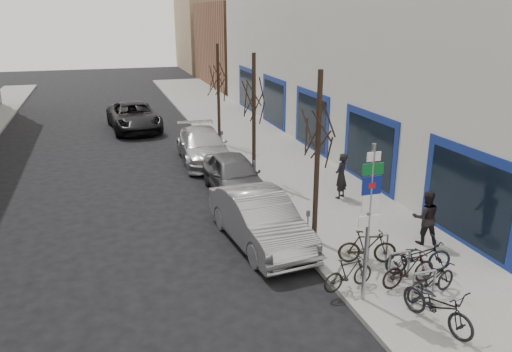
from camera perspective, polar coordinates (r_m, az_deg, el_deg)
ground at (r=12.46m, az=1.91°, el=-16.18°), size 120.00×120.00×0.00m
sidewalk_east at (r=22.35m, az=4.43°, el=-0.02°), size 5.00×70.00×0.15m
commercial_building at (r=32.90m, az=21.79°, el=13.39°), size 20.00×32.00×10.00m
brick_building_far at (r=52.44m, az=1.05°, el=14.86°), size 12.00×14.00×8.00m
tan_building_far at (r=66.93m, az=-2.72°, el=15.99°), size 13.00×12.00×9.00m
highway_sign_pole at (r=12.20m, az=12.79°, el=-4.32°), size 0.55×0.10×4.20m
bike_rack at (r=14.11m, az=16.06°, el=-9.45°), size 0.66×2.26×0.83m
tree_near at (r=14.81m, az=7.19°, el=6.62°), size 1.80×1.80×5.50m
tree_mid at (r=20.81m, az=-0.25°, el=10.08°), size 1.80×1.80×5.50m
tree_far at (r=27.05m, az=-4.38°, el=11.91°), size 1.80×1.80×5.50m
meter_front at (r=15.16m, az=5.94°, el=-5.72°), size 0.10×0.08×1.27m
meter_mid at (r=20.00m, az=-0.21°, el=0.37°), size 0.10×0.08×1.27m
meter_back at (r=25.11m, az=-3.91°, el=4.03°), size 0.10×0.08×1.27m
bike_near_left at (r=12.44m, az=20.10°, el=-13.41°), size 1.08×2.05×1.20m
bike_near_right at (r=13.87m, az=17.09°, el=-10.07°), size 1.70×0.63×1.01m
bike_mid_curb at (r=14.57m, az=18.08°, el=-8.42°), size 1.97×0.86×1.16m
bike_mid_inner at (r=13.39m, az=10.53°, el=-10.83°), size 1.57×0.67×0.92m
bike_far_curb at (r=13.57m, az=19.39°, el=-10.91°), size 1.79×0.94×1.05m
bike_far_inner at (r=14.76m, az=12.61°, el=-7.87°), size 1.77×1.00×1.03m
parked_car_front at (r=15.77m, az=0.45°, el=-4.98°), size 2.29×5.21×1.67m
parked_car_mid at (r=20.15m, az=-2.53°, el=0.13°), size 1.95×4.71×1.60m
parked_car_back at (r=24.70m, az=-6.08°, el=3.44°), size 2.46×5.57×1.59m
lane_car at (r=32.37m, az=-13.79°, el=6.63°), size 3.30×6.31×1.69m
pedestrian_near at (r=19.50m, az=9.70°, el=0.02°), size 0.78×0.73×1.79m
pedestrian_far at (r=16.32m, az=18.83°, el=-4.47°), size 0.75×0.62×1.74m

